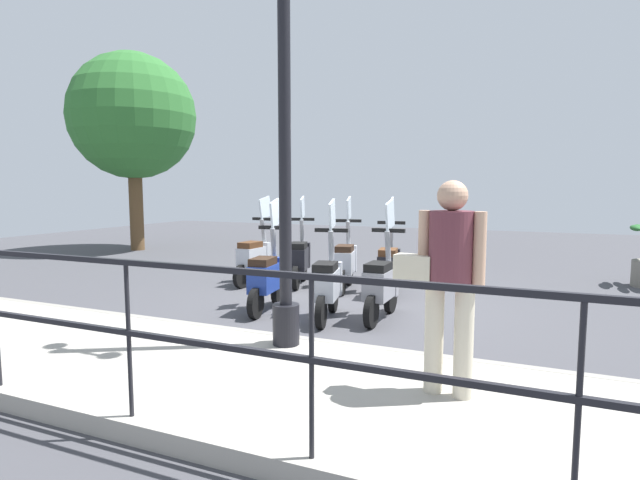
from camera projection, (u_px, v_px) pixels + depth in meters
name	position (u px, v px, depth m)	size (l,w,h in m)	color
ground_plane	(346.00, 304.00, 7.23)	(28.00, 28.00, 0.00)	#424247
promenade_walkway	(221.00, 374.00, 4.34)	(2.20, 20.00, 0.15)	#A39E93
fence_railing	(128.00, 308.00, 3.29)	(0.04, 16.03, 1.07)	black
lamp_post_near	(285.00, 150.00, 4.72)	(0.26, 0.90, 4.28)	black
pedestrian_with_bag	(447.00, 271.00, 3.64)	(0.35, 0.65, 1.59)	beige
tree_large	(133.00, 117.00, 13.18)	(3.29, 3.29, 5.21)	brown
scooter_near_0	(382.00, 283.00, 6.32)	(1.23, 0.44, 1.54)	black
scooter_near_1	(327.00, 283.00, 6.34)	(1.22, 0.49, 1.54)	black
scooter_near_2	(267.00, 276.00, 6.78)	(1.23, 0.45, 1.54)	black
scooter_far_0	(389.00, 265.00, 7.74)	(1.23, 0.46, 1.54)	black
scooter_far_1	(346.00, 261.00, 8.19)	(1.22, 0.49, 1.54)	black
scooter_far_2	(300.00, 258.00, 8.59)	(1.20, 0.54, 1.54)	black
scooter_far_3	(255.00, 257.00, 8.70)	(1.23, 0.44, 1.54)	black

